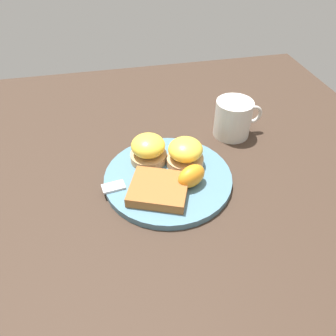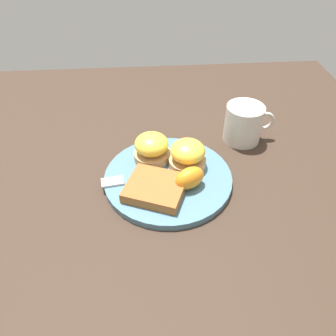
{
  "view_description": "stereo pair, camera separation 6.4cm",
  "coord_description": "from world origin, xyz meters",
  "px_view_note": "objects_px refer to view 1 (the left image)",
  "views": [
    {
      "loc": [
        -0.1,
        -0.47,
        0.46
      ],
      "look_at": [
        0.0,
        0.0,
        0.03
      ],
      "focal_mm": 35.0,
      "sensor_mm": 36.0,
      "label": 1
    },
    {
      "loc": [
        -0.04,
        -0.48,
        0.46
      ],
      "look_at": [
        0.0,
        0.0,
        0.03
      ],
      "focal_mm": 35.0,
      "sensor_mm": 36.0,
      "label": 2
    }
  ],
  "objects_px": {
    "sandwich_benedict_right": "(148,149)",
    "fork": "(148,178)",
    "sandwich_benedict_left": "(185,153)",
    "hashbrown_patty": "(159,189)",
    "orange_wedge": "(191,176)",
    "cup": "(233,118)"
  },
  "relations": [
    {
      "from": "fork",
      "to": "sandwich_benedict_right",
      "type": "bearing_deg",
      "value": 77.93
    },
    {
      "from": "sandwich_benedict_right",
      "to": "fork",
      "type": "xyz_separation_m",
      "value": [
        -0.01,
        -0.06,
        -0.03
      ]
    },
    {
      "from": "sandwich_benedict_right",
      "to": "orange_wedge",
      "type": "xyz_separation_m",
      "value": [
        0.07,
        -0.09,
        -0.01
      ]
    },
    {
      "from": "sandwich_benedict_right",
      "to": "cup",
      "type": "height_order",
      "value": "cup"
    },
    {
      "from": "orange_wedge",
      "to": "cup",
      "type": "bearing_deg",
      "value": 48.33
    },
    {
      "from": "sandwich_benedict_left",
      "to": "hashbrown_patty",
      "type": "height_order",
      "value": "sandwich_benedict_left"
    },
    {
      "from": "orange_wedge",
      "to": "fork",
      "type": "relative_size",
      "value": 0.29
    },
    {
      "from": "hashbrown_patty",
      "to": "cup",
      "type": "xyz_separation_m",
      "value": [
        0.21,
        0.17,
        0.02
      ]
    },
    {
      "from": "orange_wedge",
      "to": "cup",
      "type": "height_order",
      "value": "cup"
    },
    {
      "from": "sandwich_benedict_right",
      "to": "hashbrown_patty",
      "type": "relative_size",
      "value": 0.72
    },
    {
      "from": "fork",
      "to": "cup",
      "type": "distance_m",
      "value": 0.26
    },
    {
      "from": "fork",
      "to": "orange_wedge",
      "type": "bearing_deg",
      "value": -22.22
    },
    {
      "from": "orange_wedge",
      "to": "fork",
      "type": "distance_m",
      "value": 0.09
    },
    {
      "from": "sandwich_benedict_right",
      "to": "hashbrown_patty",
      "type": "distance_m",
      "value": 0.1
    },
    {
      "from": "orange_wedge",
      "to": "sandwich_benedict_left",
      "type": "bearing_deg",
      "value": 86.73
    },
    {
      "from": "hashbrown_patty",
      "to": "cup",
      "type": "bearing_deg",
      "value": 39.26
    },
    {
      "from": "sandwich_benedict_left",
      "to": "hashbrown_patty",
      "type": "relative_size",
      "value": 0.72
    },
    {
      "from": "sandwich_benedict_right",
      "to": "cup",
      "type": "distance_m",
      "value": 0.22
    },
    {
      "from": "fork",
      "to": "cup",
      "type": "xyz_separation_m",
      "value": [
        0.22,
        0.13,
        0.03
      ]
    },
    {
      "from": "sandwich_benedict_right",
      "to": "orange_wedge",
      "type": "distance_m",
      "value": 0.11
    },
    {
      "from": "fork",
      "to": "cup",
      "type": "bearing_deg",
      "value": 30.05
    },
    {
      "from": "hashbrown_patty",
      "to": "fork",
      "type": "height_order",
      "value": "hashbrown_patty"
    }
  ]
}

